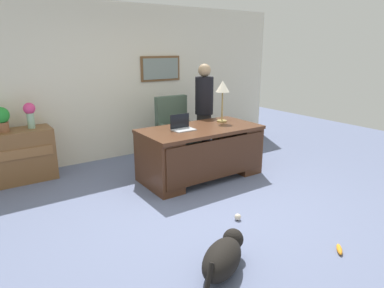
# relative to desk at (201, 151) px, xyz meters

# --- Properties ---
(ground_plane) EXTENTS (12.00, 12.00, 0.00)m
(ground_plane) POSITION_rel_desk_xyz_m (-0.57, -0.83, -0.43)
(ground_plane) COLOR slate
(back_wall) EXTENTS (7.00, 0.16, 2.70)m
(back_wall) POSITION_rel_desk_xyz_m (-0.56, 1.77, 0.92)
(back_wall) COLOR beige
(back_wall) RESTS_ON ground_plane
(desk) EXTENTS (1.83, 0.93, 0.79)m
(desk) POSITION_rel_desk_xyz_m (0.00, 0.00, 0.00)
(desk) COLOR #4C2B19
(desk) RESTS_ON ground_plane
(credenza) EXTENTS (1.25, 0.50, 0.79)m
(credenza) POSITION_rel_desk_xyz_m (-2.48, 1.42, -0.03)
(credenza) COLOR brown
(credenza) RESTS_ON ground_plane
(armchair) EXTENTS (0.60, 0.59, 1.13)m
(armchair) POSITION_rel_desk_xyz_m (0.13, 0.95, 0.07)
(armchair) COLOR #475B4C
(armchair) RESTS_ON ground_plane
(person_standing) EXTENTS (0.32, 0.32, 1.69)m
(person_standing) POSITION_rel_desk_xyz_m (0.63, 0.80, 0.44)
(person_standing) COLOR #262323
(person_standing) RESTS_ON ground_plane
(dog_lying) EXTENTS (0.68, 0.55, 0.30)m
(dog_lying) POSITION_rel_desk_xyz_m (-1.19, -2.00, -0.27)
(dog_lying) COLOR black
(dog_lying) RESTS_ON ground_plane
(laptop) EXTENTS (0.32, 0.22, 0.22)m
(laptop) POSITION_rel_desk_xyz_m (-0.30, 0.07, 0.42)
(laptop) COLOR #B2B5BA
(laptop) RESTS_ON desk
(desk_lamp) EXTENTS (0.22, 0.22, 0.66)m
(desk_lamp) POSITION_rel_desk_xyz_m (0.53, 0.18, 0.89)
(desk_lamp) COLOR #9E8447
(desk_lamp) RESTS_ON desk
(vase_with_flowers) EXTENTS (0.17, 0.17, 0.39)m
(vase_with_flowers) POSITION_rel_desk_xyz_m (-2.12, 1.42, 0.60)
(vase_with_flowers) COLOR #95BD9C
(vase_with_flowers) RESTS_ON credenza
(potted_plant) EXTENTS (0.24, 0.24, 0.36)m
(potted_plant) POSITION_rel_desk_xyz_m (-2.50, 1.42, 0.56)
(potted_plant) COLOR brown
(potted_plant) RESTS_ON credenza
(dog_toy_ball) EXTENTS (0.08, 0.08, 0.08)m
(dog_toy_ball) POSITION_rel_desk_xyz_m (-0.45, -1.36, -0.39)
(dog_toy_ball) COLOR beige
(dog_toy_ball) RESTS_ON ground_plane
(dog_toy_bone) EXTENTS (0.17, 0.16, 0.05)m
(dog_toy_bone) POSITION_rel_desk_xyz_m (-0.04, -2.41, -0.40)
(dog_toy_bone) COLOR orange
(dog_toy_bone) RESTS_ON ground_plane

